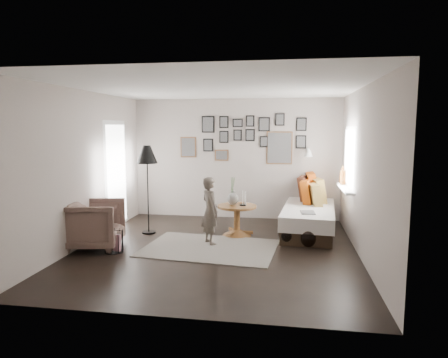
% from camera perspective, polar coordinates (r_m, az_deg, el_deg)
% --- Properties ---
extents(ground, '(4.80, 4.80, 0.00)m').
position_cam_1_polar(ground, '(6.63, -1.12, -10.02)').
color(ground, black).
rests_on(ground, ground).
extents(wall_back, '(4.50, 0.00, 4.50)m').
position_cam_1_polar(wall_back, '(8.73, 1.63, 2.88)').
color(wall_back, '#9E928A').
rests_on(wall_back, ground).
extents(wall_front, '(4.50, 0.00, 4.50)m').
position_cam_1_polar(wall_front, '(4.04, -7.16, -2.34)').
color(wall_front, '#9E928A').
rests_on(wall_front, ground).
extents(wall_left, '(0.00, 4.80, 4.80)m').
position_cam_1_polar(wall_left, '(7.11, -19.30, 1.46)').
color(wall_left, '#9E928A').
rests_on(wall_left, ground).
extents(wall_right, '(0.00, 4.80, 4.80)m').
position_cam_1_polar(wall_right, '(6.37, 19.21, 0.82)').
color(wall_right, '#9E928A').
rests_on(wall_right, ground).
extents(ceiling, '(4.80, 4.80, 0.00)m').
position_cam_1_polar(ceiling, '(6.36, -1.18, 12.96)').
color(ceiling, white).
rests_on(ceiling, wall_back).
extents(door_left, '(0.00, 2.14, 2.14)m').
position_cam_1_polar(door_left, '(8.20, -15.18, 0.59)').
color(door_left, white).
rests_on(door_left, wall_left).
extents(window_right, '(0.15, 1.32, 1.30)m').
position_cam_1_polar(window_right, '(7.71, 16.81, -0.77)').
color(window_right, white).
rests_on(window_right, wall_right).
extents(gallery_wall, '(2.74, 0.03, 1.08)m').
position_cam_1_polar(gallery_wall, '(8.65, 3.52, 5.77)').
color(gallery_wall, brown).
rests_on(gallery_wall, wall_back).
extents(wall_sconce, '(0.18, 0.36, 0.16)m').
position_cam_1_polar(wall_sconce, '(8.39, 11.98, 3.66)').
color(wall_sconce, white).
rests_on(wall_sconce, wall_back).
extents(rug, '(2.27, 1.70, 0.01)m').
position_cam_1_polar(rug, '(6.69, -2.04, -9.80)').
color(rug, '#B2AA9C').
rests_on(rug, ground).
extents(pedestal_table, '(0.72, 0.72, 0.57)m').
position_cam_1_polar(pedestal_table, '(7.39, 1.86, -6.09)').
color(pedestal_table, brown).
rests_on(pedestal_table, ground).
extents(vase, '(0.21, 0.21, 0.51)m').
position_cam_1_polar(vase, '(7.33, 1.27, -2.51)').
color(vase, black).
rests_on(vase, pedestal_table).
extents(candles, '(0.12, 0.12, 0.27)m').
position_cam_1_polar(candles, '(7.29, 2.73, -2.80)').
color(candles, black).
rests_on(candles, pedestal_table).
extents(daybed, '(1.12, 2.25, 1.06)m').
position_cam_1_polar(daybed, '(7.88, 11.99, -4.86)').
color(daybed, black).
rests_on(daybed, ground).
extents(magazine_on_daybed, '(0.26, 0.34, 0.02)m').
position_cam_1_polar(magazine_on_daybed, '(7.20, 11.87, -4.69)').
color(magazine_on_daybed, black).
rests_on(magazine_on_daybed, daybed).
extents(armchair, '(1.01, 0.99, 0.79)m').
position_cam_1_polar(armchair, '(6.95, -18.01, -6.17)').
color(armchair, brown).
rests_on(armchair, ground).
extents(armchair_cushion, '(0.41, 0.42, 0.16)m').
position_cam_1_polar(armchair_cushion, '(6.98, -17.85, -5.41)').
color(armchair_cushion, silver).
rests_on(armchair_cushion, armchair).
extents(floor_lamp, '(0.39, 0.39, 1.65)m').
position_cam_1_polar(floor_lamp, '(7.51, -10.94, 3.00)').
color(floor_lamp, black).
rests_on(floor_lamp, ground).
extents(magazine_basket, '(0.29, 0.29, 0.35)m').
position_cam_1_polar(magazine_basket, '(6.69, -15.44, -8.57)').
color(magazine_basket, black).
rests_on(magazine_basket, ground).
extents(demijohn_large, '(0.30, 0.30, 0.45)m').
position_cam_1_polar(demijohn_large, '(6.95, 9.01, -7.78)').
color(demijohn_large, black).
rests_on(demijohn_large, ground).
extents(demijohn_small, '(0.26, 0.26, 0.41)m').
position_cam_1_polar(demijohn_small, '(6.85, 11.96, -8.25)').
color(demijohn_small, black).
rests_on(demijohn_small, ground).
extents(child, '(0.48, 0.50, 1.16)m').
position_cam_1_polar(child, '(6.79, -2.01, -4.55)').
color(child, '#544A42').
rests_on(child, ground).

